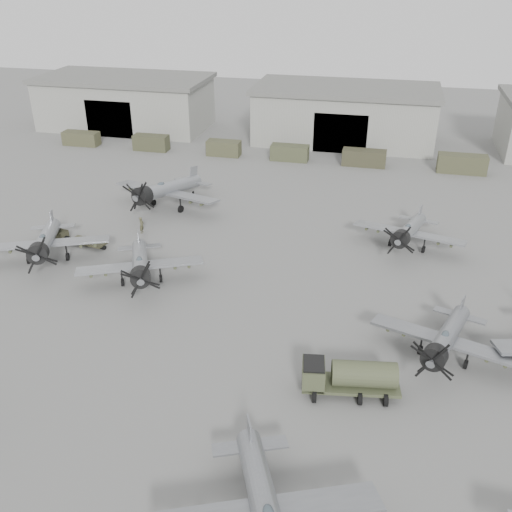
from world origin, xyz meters
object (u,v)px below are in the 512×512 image
at_px(aircraft_mid_0, 45,242).
at_px(tug_trailer, 70,237).
at_px(aircraft_mid_1, 140,264).
at_px(fuel_tanker, 350,375).
at_px(aircraft_mid_2, 446,339).
at_px(ground_crew, 142,225).
at_px(aircraft_far_0, 165,190).
at_px(aircraft_far_1, 408,231).

xyz_separation_m(aircraft_mid_0, tug_trailer, (-0.22, 4.66, -1.72)).
xyz_separation_m(aircraft_mid_1, fuel_tanker, (19.90, -10.53, -0.62)).
relative_size(aircraft_mid_2, ground_crew, 6.08).
height_order(aircraft_far_0, fuel_tanker, aircraft_far_0).
height_order(aircraft_far_0, ground_crew, aircraft_far_0).
distance_m(tug_trailer, ground_crew, 7.62).
xyz_separation_m(aircraft_far_0, ground_crew, (-0.19, -6.74, -1.54)).
distance_m(aircraft_mid_1, fuel_tanker, 22.53).
bearing_deg(aircraft_far_0, aircraft_mid_2, -20.97).
height_order(aircraft_mid_0, tug_trailer, aircraft_mid_0).
bearing_deg(aircraft_far_0, aircraft_mid_0, -98.12).
bearing_deg(ground_crew, aircraft_mid_1, -156.78).
bearing_deg(aircraft_mid_2, aircraft_far_0, 161.37).
bearing_deg(aircraft_mid_0, aircraft_far_1, -6.08).
xyz_separation_m(aircraft_mid_0, aircraft_mid_2, (37.23, -7.40, -0.19)).
bearing_deg(aircraft_far_0, aircraft_mid_1, -60.82).
xyz_separation_m(aircraft_mid_0, aircraft_mid_1, (10.78, -1.90, -0.13)).
bearing_deg(aircraft_far_0, ground_crew, -76.22).
bearing_deg(tug_trailer, ground_crew, 41.27).
xyz_separation_m(aircraft_mid_0, aircraft_far_0, (6.59, 15.15, 0.23)).
height_order(aircraft_mid_0, ground_crew, aircraft_mid_0).
distance_m(aircraft_mid_0, fuel_tanker, 33.11).
distance_m(aircraft_mid_0, aircraft_mid_2, 37.95).
distance_m(aircraft_mid_2, aircraft_far_1, 18.49).
bearing_deg(aircraft_mid_1, tug_trailer, 124.37).
distance_m(aircraft_far_1, tug_trailer, 35.44).
bearing_deg(aircraft_mid_1, fuel_tanker, -52.66).
height_order(aircraft_mid_1, aircraft_far_0, aircraft_far_0).
xyz_separation_m(aircraft_mid_1, tug_trailer, (-10.99, 6.57, -1.58)).
xyz_separation_m(aircraft_mid_0, aircraft_far_1, (34.64, 10.91, -0.16)).
distance_m(aircraft_mid_1, aircraft_far_1, 27.08).
relative_size(aircraft_mid_0, aircraft_mid_1, 1.07).
distance_m(aircraft_mid_0, ground_crew, 10.65).
distance_m(aircraft_mid_1, tug_trailer, 12.90).
relative_size(aircraft_far_0, fuel_tanker, 1.95).
relative_size(aircraft_mid_0, ground_crew, 6.52).
distance_m(aircraft_far_0, tug_trailer, 12.66).
bearing_deg(tug_trailer, aircraft_mid_0, -75.58).
distance_m(fuel_tanker, tug_trailer, 35.33).
height_order(aircraft_far_1, tug_trailer, aircraft_far_1).
bearing_deg(aircraft_far_0, aircraft_far_1, 6.79).
distance_m(aircraft_mid_0, tug_trailer, 4.97).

